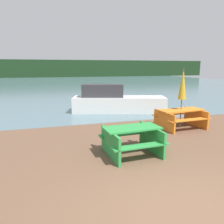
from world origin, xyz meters
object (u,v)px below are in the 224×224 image
picnic_table_orange (181,116)px  boat (116,102)px  picnic_table_green (132,138)px  umbrella_gold (183,84)px

picnic_table_orange → boat: boat is taller
picnic_table_green → umbrella_gold: (2.87, 1.95, 1.28)m
picnic_table_green → umbrella_gold: 3.70m
picnic_table_green → picnic_table_orange: bearing=34.2°
umbrella_gold → boat: umbrella_gold is taller
picnic_table_green → boat: (1.37, 5.70, 0.10)m
umbrella_gold → boat: (-1.50, 3.74, -1.18)m
picnic_table_green → umbrella_gold: umbrella_gold is taller
picnic_table_orange → boat: size_ratio=0.37×
picnic_table_green → umbrella_gold: size_ratio=0.68×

